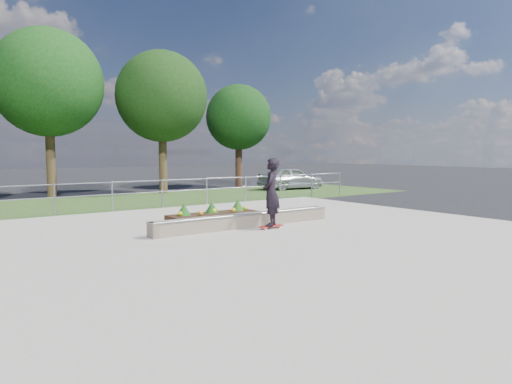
{
  "coord_description": "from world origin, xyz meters",
  "views": [
    {
      "loc": [
        -7.56,
        -9.16,
        2.25
      ],
      "look_at": [
        0.2,
        1.5,
        1.1
      ],
      "focal_mm": 32.0,
      "sensor_mm": 36.0,
      "label": 1
    }
  ],
  "objects_px": {
    "planter_bed": "(215,215)",
    "skateboarder": "(271,192)",
    "grind_ledge": "(246,220)",
    "parked_car": "(291,178)"
  },
  "relations": [
    {
      "from": "planter_bed",
      "to": "skateboarder",
      "type": "distance_m",
      "value": 2.42
    },
    {
      "from": "grind_ledge",
      "to": "parked_car",
      "type": "distance_m",
      "value": 14.5
    },
    {
      "from": "grind_ledge",
      "to": "planter_bed",
      "type": "height_order",
      "value": "planter_bed"
    },
    {
      "from": "skateboarder",
      "to": "parked_car",
      "type": "height_order",
      "value": "skateboarder"
    },
    {
      "from": "planter_bed",
      "to": "parked_car",
      "type": "relative_size",
      "value": 0.74
    },
    {
      "from": "planter_bed",
      "to": "parked_car",
      "type": "xyz_separation_m",
      "value": [
        10.48,
        8.62,
        0.45
      ]
    },
    {
      "from": "planter_bed",
      "to": "skateboarder",
      "type": "bearing_deg",
      "value": -75.5
    },
    {
      "from": "grind_ledge",
      "to": "parked_car",
      "type": "xyz_separation_m",
      "value": [
        10.35,
        10.16,
        0.43
      ]
    },
    {
      "from": "grind_ledge",
      "to": "planter_bed",
      "type": "xyz_separation_m",
      "value": [
        -0.14,
        1.54,
        -0.02
      ]
    },
    {
      "from": "grind_ledge",
      "to": "planter_bed",
      "type": "distance_m",
      "value": 1.55
    }
  ]
}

